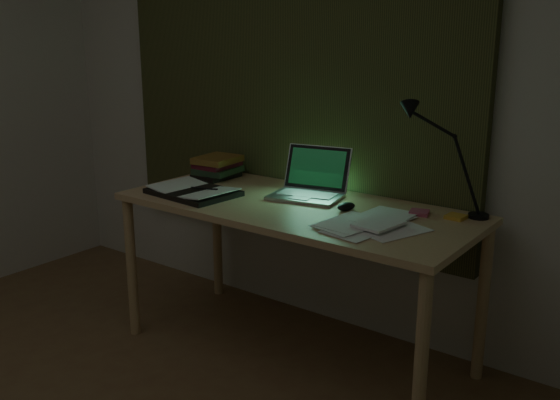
# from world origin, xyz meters

# --- Properties ---
(wall_back) EXTENTS (3.50, 0.00, 2.50)m
(wall_back) POSITION_xyz_m (0.00, 2.00, 1.25)
(wall_back) COLOR silver
(wall_back) RESTS_ON ground
(wall_right) EXTENTS (0.00, 4.00, 2.50)m
(wall_right) POSITION_xyz_m (1.75, 0.00, 1.25)
(wall_right) COLOR silver
(wall_right) RESTS_ON ground
(curtain) EXTENTS (2.20, 0.06, 2.00)m
(curtain) POSITION_xyz_m (0.00, 1.96, 1.45)
(curtain) COLOR #35391C
(curtain) RESTS_ON wall_back
(desk) EXTENTS (1.69, 0.74, 0.77)m
(desk) POSITION_xyz_m (0.36, 1.55, 0.39)
(desk) COLOR tan
(desk) RESTS_ON floor
(laptop) EXTENTS (0.40, 0.43, 0.24)m
(laptop) POSITION_xyz_m (0.34, 1.67, 0.89)
(laptop) COLOR #AFAFB4
(laptop) RESTS_ON desk
(open_textbook) EXTENTS (0.44, 0.33, 0.04)m
(open_textbook) POSITION_xyz_m (-0.15, 1.39, 0.79)
(open_textbook) COLOR white
(open_textbook) RESTS_ON desk
(book_stack) EXTENTS (0.21, 0.24, 0.12)m
(book_stack) POSITION_xyz_m (-0.30, 1.74, 0.84)
(book_stack) COLOR white
(book_stack) RESTS_ON desk
(loose_papers) EXTENTS (0.42, 0.43, 0.02)m
(loose_papers) POSITION_xyz_m (0.80, 1.48, 0.78)
(loose_papers) COLOR white
(loose_papers) RESTS_ON desk
(mouse) EXTENTS (0.08, 0.11, 0.04)m
(mouse) POSITION_xyz_m (0.60, 1.61, 0.79)
(mouse) COLOR black
(mouse) RESTS_ON desk
(sticky_yellow) EXTENTS (0.08, 0.08, 0.02)m
(sticky_yellow) POSITION_xyz_m (1.05, 1.78, 0.78)
(sticky_yellow) COLOR gold
(sticky_yellow) RESTS_ON desk
(sticky_pink) EXTENTS (0.10, 0.10, 0.02)m
(sticky_pink) POSITION_xyz_m (0.89, 1.74, 0.78)
(sticky_pink) COLOR #C64D6A
(sticky_pink) RESTS_ON desk
(desk_lamp) EXTENTS (0.33, 0.26, 0.48)m
(desk_lamp) POSITION_xyz_m (1.12, 1.85, 1.01)
(desk_lamp) COLOR black
(desk_lamp) RESTS_ON desk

